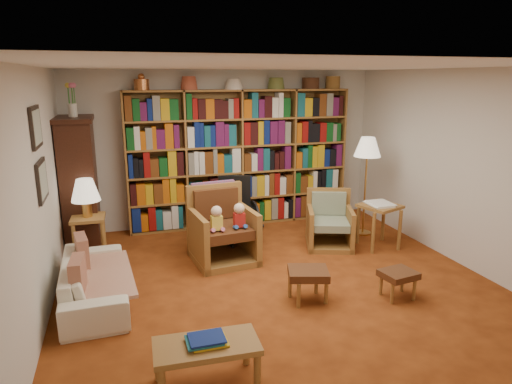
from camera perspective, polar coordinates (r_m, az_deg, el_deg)
name	(u,v)px	position (r m, az deg, el deg)	size (l,w,h in m)	color
floor	(276,282)	(5.58, 2.55, -11.18)	(5.00, 5.00, 0.00)	#8E4115
ceiling	(279,66)	(5.04, 2.88, 15.44)	(5.00, 5.00, 0.00)	white
wall_back	(226,148)	(7.53, -3.75, 5.46)	(5.00, 5.00, 0.00)	silver
wall_front	(412,265)	(3.04, 18.97, -8.61)	(5.00, 5.00, 0.00)	silver
wall_left	(37,197)	(4.94, -25.75, -0.57)	(5.00, 5.00, 0.00)	silver
wall_right	(460,168)	(6.44, 24.16, 2.76)	(5.00, 5.00, 0.00)	silver
bookshelf	(241,154)	(7.43, -1.92, 4.74)	(3.60, 0.30, 2.42)	olive
curio_cabinet	(80,181)	(6.91, -21.19, 1.24)	(0.50, 0.95, 2.40)	#3A1A10
framed_pictures	(39,154)	(5.16, -25.49, 4.29)	(0.03, 0.52, 0.97)	black
sofa	(95,280)	(5.35, -19.52, -10.35)	(0.64, 1.64, 0.48)	beige
sofa_throw	(99,274)	(5.33, -19.03, -9.72)	(0.69, 1.29, 0.04)	beige
cushion_left	(82,252)	(5.61, -20.91, -7.02)	(0.12, 0.38, 0.38)	maroon
cushion_right	(78,277)	(4.96, -21.37, -9.86)	(0.12, 0.38, 0.38)	maroon
side_table_lamp	(89,227)	(6.48, -20.18, -4.16)	(0.44, 0.44, 0.60)	olive
table_lamp	(85,191)	(6.35, -20.55, 0.07)	(0.37, 0.37, 0.51)	#BF893D
armchair_leather	(221,229)	(6.15, -4.34, -4.67)	(0.87, 0.92, 1.00)	olive
armchair_sage	(327,224)	(6.73, 8.88, -4.03)	(0.86, 0.86, 0.80)	olive
wheelchair	(237,213)	(6.73, -2.36, -2.62)	(0.58, 0.78, 0.98)	black
floor_lamp	(367,151)	(7.07, 13.75, 5.00)	(0.40, 0.40, 1.52)	#BF893D
side_table_papers	(379,212)	(6.73, 15.18, -2.46)	(0.64, 0.64, 0.66)	olive
footstool_a	(308,275)	(5.06, 6.54, -10.30)	(0.52, 0.47, 0.36)	#4F2E15
footstool_b	(398,276)	(5.35, 17.37, -10.00)	(0.41, 0.37, 0.31)	#4F2E15
coffee_table	(207,349)	(3.81, -6.20, -18.93)	(0.85, 0.45, 0.42)	olive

